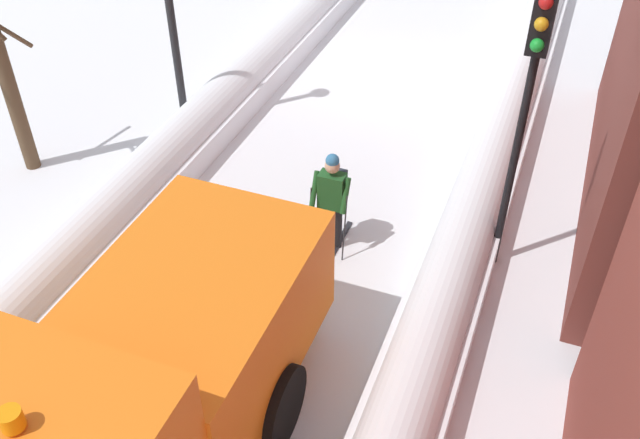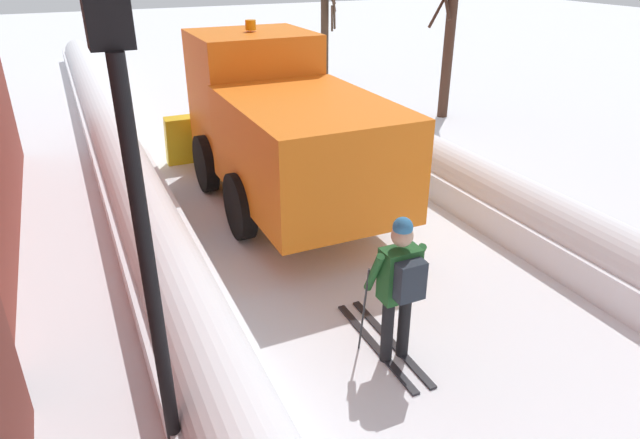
# 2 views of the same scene
# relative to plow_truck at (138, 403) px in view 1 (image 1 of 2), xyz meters

# --- Properties ---
(ground_plane) EXTENTS (80.00, 80.00, 0.00)m
(ground_plane) POSITION_rel_plow_truck_xyz_m (0.26, -0.58, -1.48)
(ground_plane) COLOR white
(plow_truck) EXTENTS (3.20, 5.98, 3.12)m
(plow_truck) POSITION_rel_plow_truck_xyz_m (0.00, 0.00, 0.00)
(plow_truck) COLOR orange
(plow_truck) RESTS_ON ground
(skier) EXTENTS (0.62, 1.80, 1.81)m
(skier) POSITION_rel_plow_truck_xyz_m (-0.46, -4.80, -0.48)
(skier) COLOR black
(skier) RESTS_ON ground
(traffic_light_pole) EXTENTS (0.28, 0.42, 4.63)m
(traffic_light_pole) POSITION_rel_plow_truck_xyz_m (-3.08, -5.27, 1.76)
(traffic_light_pole) COLOR black
(traffic_light_pole) RESTS_ON ground
(bare_tree_near) EXTENTS (0.98, 1.15, 3.85)m
(bare_tree_near) POSITION_rel_plow_truck_xyz_m (5.75, -4.89, 0.38)
(bare_tree_near) COLOR #503B27
(bare_tree_near) RESTS_ON ground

